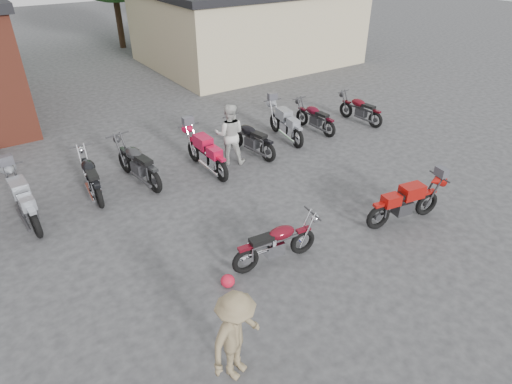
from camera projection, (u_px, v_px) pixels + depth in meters
ground at (301, 269)px, 8.83m from camera, size 90.00×90.00×0.00m
stucco_building at (246, 27)px, 22.65m from camera, size 10.00×8.00×3.50m
vintage_motorcycle at (277, 241)px, 8.77m from camera, size 1.94×0.84×1.09m
sportbike at (406, 201)px, 10.04m from camera, size 2.08×1.01×1.16m
helmet at (228, 281)px, 8.35m from camera, size 0.29×0.29×0.26m
person_light at (230, 134)px, 12.55m from camera, size 1.12×1.07×1.83m
person_tan at (236, 337)px, 6.34m from camera, size 1.20×0.94×1.63m
row_bike_1 at (23, 198)px, 10.04m from camera, size 0.85×2.19×1.25m
row_bike_2 at (91, 174)px, 11.13m from camera, size 0.82×2.06×1.17m
row_bike_3 at (137, 161)px, 11.69m from camera, size 1.02×2.24×1.25m
row_bike_4 at (206, 151)px, 12.26m from camera, size 0.75×2.15×1.24m
row_bike_5 at (250, 137)px, 13.23m from camera, size 0.98×2.09×1.16m
row_bike_6 at (286, 122)px, 14.20m from camera, size 0.98×2.17×1.21m
row_bike_7 at (315, 116)px, 14.85m from camera, size 0.69×1.89×1.08m
row_bike_8 at (360, 108)px, 15.53m from camera, size 0.78×1.91×1.08m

